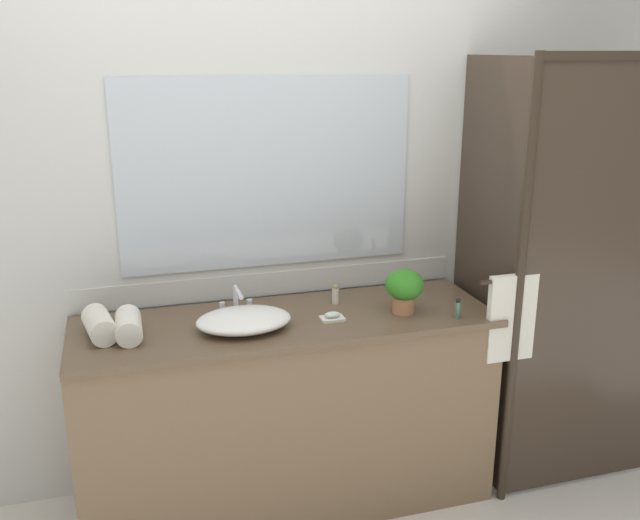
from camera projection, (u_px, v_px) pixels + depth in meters
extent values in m
plane|color=silver|center=(289.00, 499.00, 3.23)|extent=(8.00, 8.00, 0.00)
cube|color=silver|center=(267.00, 210.00, 3.17)|extent=(4.40, 0.05, 2.60)
cube|color=silver|center=(270.00, 284.00, 3.24)|extent=(1.80, 0.01, 0.11)
cube|color=silver|center=(268.00, 174.00, 3.09)|extent=(1.32, 0.01, 0.84)
cube|color=brown|center=(287.00, 415.00, 3.12)|extent=(1.80, 0.56, 0.87)
cube|color=brown|center=(286.00, 322.00, 2.98)|extent=(1.80, 0.58, 0.03)
cylinder|color=#2D2319|center=(518.00, 296.00, 2.95)|extent=(0.04, 0.04, 2.00)
cube|color=#382B21|center=(617.00, 285.00, 3.09)|extent=(0.96, 0.01, 1.96)
cube|color=#382B21|center=(485.00, 276.00, 3.21)|extent=(0.01, 0.57, 1.96)
cylinder|color=#2D2319|center=(514.00, 279.00, 2.94)|extent=(0.32, 0.02, 0.02)
cube|color=silver|center=(511.00, 318.00, 2.99)|extent=(0.22, 0.04, 0.39)
ellipsoid|color=white|center=(244.00, 320.00, 2.85)|extent=(0.39, 0.29, 0.08)
cube|color=silver|center=(236.00, 311.00, 3.03)|extent=(0.17, 0.04, 0.02)
cylinder|color=silver|center=(236.00, 298.00, 3.01)|extent=(0.02, 0.02, 0.10)
cylinder|color=silver|center=(238.00, 292.00, 2.93)|extent=(0.02, 0.14, 0.02)
cylinder|color=silver|center=(222.00, 307.00, 3.01)|extent=(0.02, 0.02, 0.04)
cylinder|color=silver|center=(250.00, 304.00, 3.04)|extent=(0.02, 0.02, 0.04)
cylinder|color=#B77A51|center=(404.00, 305.00, 3.03)|extent=(0.10, 0.10, 0.07)
ellipsoid|color=#2F7B20|center=(404.00, 285.00, 3.01)|extent=(0.17, 0.17, 0.13)
cube|color=silver|center=(332.00, 319.00, 2.96)|extent=(0.10, 0.07, 0.01)
ellipsoid|color=silver|center=(332.00, 315.00, 2.95)|extent=(0.07, 0.04, 0.02)
cylinder|color=silver|center=(335.00, 296.00, 3.14)|extent=(0.03, 0.03, 0.07)
cylinder|color=#9E895B|center=(336.00, 287.00, 3.13)|extent=(0.02, 0.02, 0.02)
cylinder|color=#4C7056|center=(458.00, 310.00, 2.97)|extent=(0.02, 0.02, 0.07)
cylinder|color=black|center=(458.00, 301.00, 2.96)|extent=(0.02, 0.02, 0.01)
cylinder|color=silver|center=(100.00, 325.00, 2.76)|extent=(0.15, 0.24, 0.11)
cylinder|color=silver|center=(129.00, 326.00, 2.76)|extent=(0.11, 0.22, 0.10)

